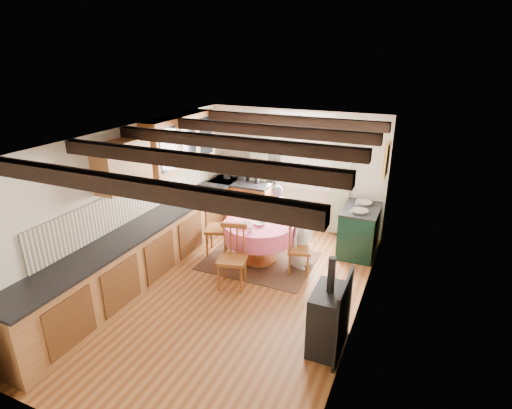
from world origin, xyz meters
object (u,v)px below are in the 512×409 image
at_px(child_right, 302,236).
at_px(chair_left, 218,227).
at_px(aga_range, 359,230).
at_px(dining_table, 259,242).
at_px(cast_iron_stove, 329,304).
at_px(chair_right, 299,247).
at_px(child_far, 277,214).
at_px(cup, 251,229).
at_px(chair_near, 232,257).

bearing_deg(child_right, chair_left, 113.06).
distance_m(aga_range, child_right, 1.20).
bearing_deg(dining_table, chair_left, -179.13).
bearing_deg(chair_left, aga_range, 96.91).
bearing_deg(chair_left, child_right, 78.41).
relative_size(aga_range, cast_iron_stove, 0.76).
height_order(chair_right, child_far, child_far).
height_order(chair_left, aga_range, chair_left).
xyz_separation_m(chair_right, aga_range, (0.77, 1.11, -0.01)).
bearing_deg(child_right, cup, 145.58).
bearing_deg(child_far, chair_near, 71.01).
relative_size(chair_right, child_right, 0.81).
xyz_separation_m(dining_table, chair_near, (-0.07, -0.90, 0.13)).
xyz_separation_m(chair_near, chair_right, (0.81, 0.82, -0.05)).
bearing_deg(cast_iron_stove, chair_near, 155.40).
bearing_deg(cup, chair_left, 154.53).
bearing_deg(cup, child_far, 91.04).
relative_size(chair_left, cup, 11.26).
xyz_separation_m(dining_table, cast_iron_stove, (1.62, -1.67, 0.26)).
bearing_deg(chair_near, child_right, 38.37).
distance_m(cast_iron_stove, child_right, 2.03).
height_order(chair_near, cast_iron_stove, cast_iron_stove).
height_order(chair_left, child_right, child_right).
bearing_deg(cup, child_right, 38.40).
distance_m(chair_near, cast_iron_stove, 1.87).
bearing_deg(chair_near, chair_right, 30.96).
bearing_deg(chair_near, cast_iron_stove, -38.96).
bearing_deg(chair_left, chair_right, 70.23).
relative_size(chair_near, child_far, 0.86).
distance_m(chair_left, chair_right, 1.54).
bearing_deg(child_far, dining_table, 73.40).
xyz_separation_m(chair_right, child_far, (-0.73, 0.89, 0.13)).
distance_m(dining_table, chair_right, 0.75).
xyz_separation_m(dining_table, aga_range, (1.51, 1.03, 0.07)).
xyz_separation_m(dining_table, child_far, (0.00, 0.81, 0.21)).
relative_size(chair_right, cup, 9.81).
bearing_deg(child_right, child_far, 63.94).
height_order(chair_left, cast_iron_stove, cast_iron_stove).
relative_size(chair_right, child_far, 0.78).
bearing_deg(child_far, chair_right, 113.21).
relative_size(dining_table, chair_near, 1.23).
bearing_deg(cast_iron_stove, child_far, 123.02).
height_order(dining_table, child_far, child_far).
height_order(chair_left, chair_right, chair_left).
distance_m(dining_table, cup, 0.58).
height_order(cast_iron_stove, cup, cast_iron_stove).
bearing_deg(dining_table, cup, -86.44).
bearing_deg(chair_right, child_right, -10.97).
bearing_deg(dining_table, chair_near, -94.77).
xyz_separation_m(chair_left, chair_right, (1.53, -0.06, -0.07)).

